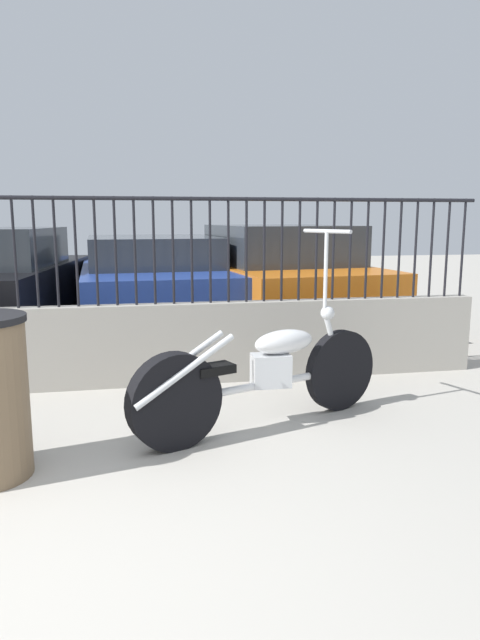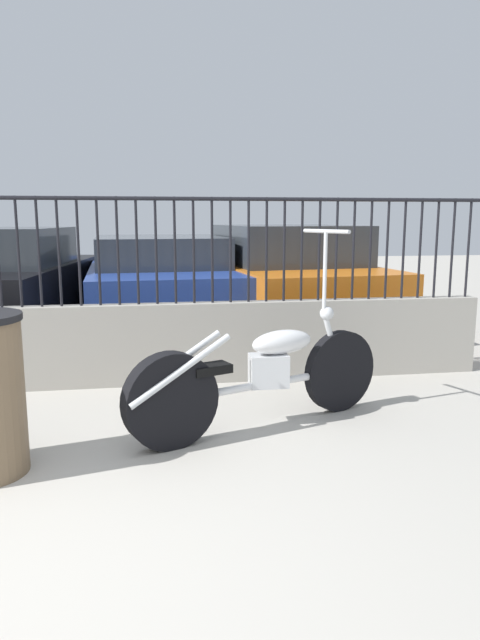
# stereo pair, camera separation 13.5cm
# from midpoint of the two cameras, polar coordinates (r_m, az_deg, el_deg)

# --- Properties ---
(low_wall) EXTENTS (8.15, 0.18, 0.75)m
(low_wall) POSITION_cam_midpoint_polar(r_m,az_deg,el_deg) (5.40, -19.02, -2.74)
(low_wall) COLOR #9E998E
(low_wall) RESTS_ON ground_plane
(fence_railing) EXTENTS (8.15, 0.04, 0.97)m
(fence_railing) POSITION_cam_midpoint_polar(r_m,az_deg,el_deg) (5.28, -19.64, 7.82)
(fence_railing) COLOR black
(fence_railing) RESTS_ON low_wall
(motorcycle_white) EXTENTS (2.02, 0.93, 1.46)m
(motorcycle_white) POSITION_cam_midpoint_polar(r_m,az_deg,el_deg) (4.14, 0.39, -5.73)
(motorcycle_white) COLOR black
(motorcycle_white) RESTS_ON ground_plane
(car_blue) EXTENTS (2.13, 4.39, 1.28)m
(car_blue) POSITION_cam_midpoint_polar(r_m,az_deg,el_deg) (8.23, -9.25, 3.95)
(car_blue) COLOR black
(car_blue) RESTS_ON ground_plane
(car_orange) EXTENTS (2.33, 4.49, 1.43)m
(car_orange) POSITION_cam_midpoint_polar(r_m,az_deg,el_deg) (8.30, 3.16, 4.48)
(car_orange) COLOR black
(car_orange) RESTS_ON ground_plane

